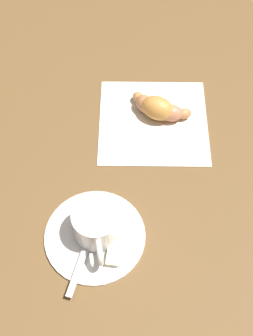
# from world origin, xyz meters

# --- Properties ---
(ground_plane) EXTENTS (1.80, 1.80, 0.00)m
(ground_plane) POSITION_xyz_m (0.00, 0.00, 0.00)
(ground_plane) COLOR brown
(saucer) EXTENTS (0.14, 0.14, 0.01)m
(saucer) POSITION_xyz_m (0.09, -0.02, 0.00)
(saucer) COLOR white
(saucer) RESTS_ON ground
(espresso_cup) EXTENTS (0.09, 0.07, 0.05)m
(espresso_cup) POSITION_xyz_m (0.09, -0.02, 0.04)
(espresso_cup) COLOR white
(espresso_cup) RESTS_ON saucer
(teaspoon) EXTENTS (0.14, 0.03, 0.01)m
(teaspoon) POSITION_xyz_m (0.10, -0.03, 0.01)
(teaspoon) COLOR silver
(teaspoon) RESTS_ON saucer
(sugar_packet) EXTENTS (0.06, 0.02, 0.01)m
(sugar_packet) POSITION_xyz_m (0.10, 0.01, 0.01)
(sugar_packet) COLOR beige
(sugar_packet) RESTS_ON saucer
(napkin) EXTENTS (0.20, 0.21, 0.00)m
(napkin) POSITION_xyz_m (-0.13, 0.03, 0.00)
(napkin) COLOR silver
(napkin) RESTS_ON ground
(croissant) EXTENTS (0.07, 0.11, 0.04)m
(croissant) POSITION_xyz_m (-0.14, 0.04, 0.02)
(croissant) COLOR #CA8749
(croissant) RESTS_ON napkin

